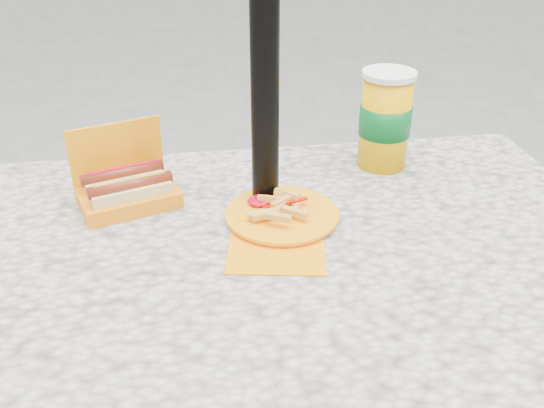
{
  "coord_description": "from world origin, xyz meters",
  "views": [
    {
      "loc": [
        -0.13,
        -0.83,
        1.31
      ],
      "look_at": [
        -0.0,
        0.06,
        0.8
      ],
      "focal_mm": 40.0,
      "sensor_mm": 36.0,
      "label": 1
    }
  ],
  "objects": [
    {
      "name": "picnic_table",
      "position": [
        0.0,
        0.0,
        0.64
      ],
      "size": [
        1.2,
        0.8,
        0.75
      ],
      "color": "beige",
      "rests_on": "ground"
    },
    {
      "name": "hotdog_box",
      "position": [
        -0.26,
        0.18,
        0.78
      ],
      "size": [
        0.2,
        0.17,
        0.14
      ],
      "rotation": [
        0.0,
        0.0,
        0.33
      ],
      "color": "#FF9608",
      "rests_on": "picnic_table"
    },
    {
      "name": "fries_plate",
      "position": [
        0.02,
        0.08,
        0.76
      ],
      "size": [
        0.22,
        0.28,
        0.04
      ],
      "rotation": [
        0.0,
        0.0,
        0.03
      ],
      "color": "orange",
      "rests_on": "picnic_table"
    },
    {
      "name": "umbrella_pole",
      "position": [
        0.0,
        0.16,
        1.1
      ],
      "size": [
        0.05,
        0.05,
        2.2
      ],
      "primitive_type": "cylinder",
      "color": "black",
      "rests_on": "ground"
    },
    {
      "name": "soda_cup",
      "position": [
        0.26,
        0.28,
        0.85
      ],
      "size": [
        0.11,
        0.11,
        0.2
      ],
      "rotation": [
        0.0,
        0.0,
        0.32
      ],
      "color": "#F3A900",
      "rests_on": "picnic_table"
    }
  ]
}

